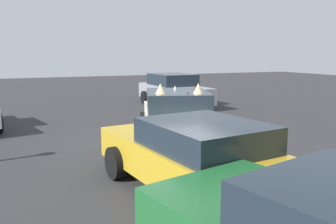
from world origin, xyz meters
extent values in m
plane|color=#2D2D30|center=(0.00, 0.00, 0.00)|extent=(60.00, 60.00, 0.00)
cube|color=beige|center=(0.00, 0.00, 0.59)|extent=(4.70, 3.13, 0.61)
cube|color=#1E2833|center=(0.31, -0.11, 1.15)|extent=(2.51, 2.24, 0.51)
cylinder|color=black|center=(-1.58, -0.42, 0.34)|extent=(0.71, 0.43, 0.67)
cylinder|color=black|center=(-0.97, 1.31, 0.34)|extent=(0.71, 0.43, 0.67)
cylinder|color=black|center=(0.97, -1.31, 0.34)|extent=(0.71, 0.43, 0.67)
cylinder|color=black|center=(1.58, 0.42, 0.34)|extent=(0.71, 0.43, 0.67)
ellipsoid|color=black|center=(-0.26, 1.05, 0.47)|extent=(0.16, 0.07, 0.16)
ellipsoid|color=black|center=(-1.92, -0.28, 0.45)|extent=(0.15, 0.07, 0.12)
ellipsoid|color=black|center=(-1.37, 1.43, 0.55)|extent=(0.15, 0.07, 0.12)
ellipsoid|color=black|center=(-0.20, 1.02, 0.44)|extent=(0.10, 0.05, 0.09)
ellipsoid|color=black|center=(-0.72, -0.70, 0.59)|extent=(0.17, 0.07, 0.13)
ellipsoid|color=black|center=(0.18, -1.01, 0.63)|extent=(0.16, 0.07, 0.16)
ellipsoid|color=black|center=(-1.40, -0.46, 0.64)|extent=(0.13, 0.06, 0.11)
ellipsoid|color=black|center=(-0.84, 1.25, 0.45)|extent=(0.17, 0.08, 0.12)
ellipsoid|color=black|center=(-1.54, -0.41, 0.43)|extent=(0.13, 0.06, 0.09)
cone|color=silver|center=(-1.48, 0.72, 0.96)|extent=(0.12, 0.12, 0.12)
cylinder|color=gray|center=(-0.97, 0.87, 0.93)|extent=(0.13, 0.13, 0.06)
sphere|color=#51381E|center=(-1.07, 1.02, 0.92)|extent=(0.06, 0.06, 0.06)
sphere|color=silver|center=(-1.14, 0.92, 0.94)|extent=(0.09, 0.09, 0.09)
cylinder|color=#A87A38|center=(-1.52, -0.02, 0.93)|extent=(0.06, 0.06, 0.06)
sphere|color=orange|center=(-1.32, 0.89, 0.93)|extent=(0.07, 0.07, 0.07)
sphere|color=gray|center=(-1.96, 0.01, 0.94)|extent=(0.08, 0.08, 0.08)
sphere|color=#51381E|center=(-1.38, 0.70, 0.94)|extent=(0.09, 0.09, 0.09)
sphere|color=orange|center=(-2.06, 0.15, 0.93)|extent=(0.07, 0.07, 0.07)
cylinder|color=gray|center=(-1.60, 0.76, 0.94)|extent=(0.13, 0.13, 0.08)
cylinder|color=#51381E|center=(-1.74, 0.16, 0.96)|extent=(0.09, 0.09, 0.12)
cylinder|color=#51381E|center=(0.63, -0.84, 1.45)|extent=(0.08, 0.08, 0.08)
cone|color=silver|center=(1.13, 0.03, 1.43)|extent=(0.11, 0.11, 0.05)
cone|color=orange|center=(0.18, 0.50, 1.44)|extent=(0.09, 0.09, 0.08)
cone|color=black|center=(-0.29, -0.13, 1.43)|extent=(0.08, 0.08, 0.06)
cone|color=silver|center=(0.77, -0.25, 1.46)|extent=(0.09, 0.09, 0.12)
cone|color=#D8BC7F|center=(-0.39, -0.38, 1.54)|extent=(0.26, 0.26, 0.26)
cone|color=#D8BC7F|center=(-0.07, 0.55, 1.54)|extent=(0.26, 0.26, 0.26)
cube|color=gold|center=(-3.19, 1.19, 0.57)|extent=(4.60, 2.32, 0.60)
cube|color=#1E2833|center=(-3.47, 1.15, 1.10)|extent=(2.19, 1.88, 0.44)
cylinder|color=black|center=(-1.95, 2.27, 0.32)|extent=(0.67, 0.30, 0.64)
cylinder|color=black|center=(-1.72, 0.46, 0.32)|extent=(0.67, 0.30, 0.64)
cylinder|color=black|center=(-4.67, 1.92, 0.32)|extent=(0.67, 0.30, 0.64)
cylinder|color=black|center=(-4.43, 0.11, 0.32)|extent=(0.67, 0.30, 0.64)
cylinder|color=black|center=(-5.20, 0.93, 0.30)|extent=(0.63, 0.35, 0.60)
cube|color=gray|center=(6.47, -2.84, 0.61)|extent=(4.60, 1.95, 0.70)
cube|color=#1E2833|center=(6.69, -2.83, 1.23)|extent=(2.33, 1.73, 0.53)
cylinder|color=black|center=(5.09, -3.81, 0.31)|extent=(0.62, 0.24, 0.61)
cylinder|color=black|center=(5.03, -1.97, 0.31)|extent=(0.62, 0.24, 0.61)
cylinder|color=black|center=(7.91, -3.71, 0.31)|extent=(0.62, 0.24, 0.61)
cylinder|color=black|center=(7.85, -1.87, 0.31)|extent=(0.62, 0.24, 0.61)
camera|label=1|loc=(-8.40, 3.97, 2.42)|focal=37.54mm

